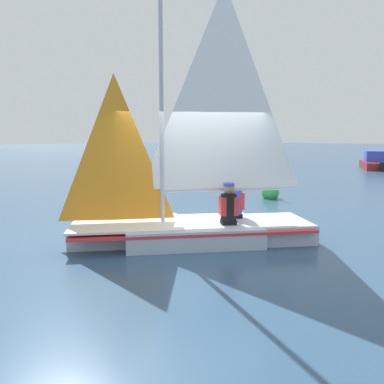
% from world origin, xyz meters
% --- Properties ---
extents(ground_plane, '(260.00, 260.00, 0.00)m').
position_xyz_m(ground_plane, '(0.00, 0.00, 0.00)').
color(ground_plane, '#2D4C6B').
extents(sailboat_main, '(4.73, 3.57, 4.94)m').
position_xyz_m(sailboat_main, '(-0.03, 0.02, 0.65)').
color(sailboat_main, '#B2BCCC').
rests_on(sailboat_main, ground_plane).
extents(sailor_helm, '(0.42, 0.41, 1.16)m').
position_xyz_m(sailor_helm, '(-0.47, 0.54, 0.63)').
color(sailor_helm, black).
rests_on(sailor_helm, ground_plane).
extents(sailor_crew, '(0.42, 0.41, 1.16)m').
position_xyz_m(sailor_crew, '(-0.98, 0.17, 0.63)').
color(sailor_crew, black).
rests_on(sailor_crew, ground_plane).
extents(motorboat_distant, '(4.47, 3.82, 1.16)m').
position_xyz_m(motorboat_distant, '(-20.38, -7.06, 0.40)').
color(motorboat_distant, maroon).
rests_on(motorboat_distant, ground_plane).
extents(buoy_marker, '(0.59, 0.59, 1.35)m').
position_xyz_m(buoy_marker, '(-5.25, -2.69, 0.22)').
color(buoy_marker, green).
rests_on(buoy_marker, ground_plane).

